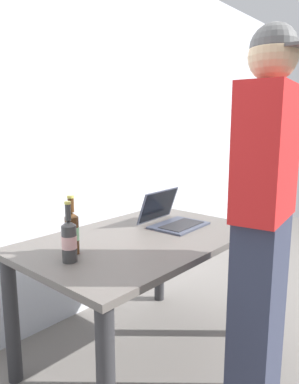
# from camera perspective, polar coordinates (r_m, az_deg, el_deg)

# --- Properties ---
(ground_plane) EXTENTS (8.00, 8.00, 0.00)m
(ground_plane) POSITION_cam_1_polar(r_m,az_deg,el_deg) (2.39, -1.24, -24.44)
(ground_plane) COLOR slate
(ground_plane) RESTS_ON ground
(desk) EXTENTS (1.35, 0.86, 0.75)m
(desk) POSITION_cam_1_polar(r_m,az_deg,el_deg) (2.10, -1.31, -10.43)
(desk) COLOR #56514C
(desk) RESTS_ON ground
(laptop) EXTENTS (0.36, 0.35, 0.22)m
(laptop) POSITION_cam_1_polar(r_m,az_deg,el_deg) (2.29, 3.53, -4.13)
(laptop) COLOR #383D4C
(laptop) RESTS_ON desk
(beer_bottle_green) EXTENTS (0.07, 0.07, 0.29)m
(beer_bottle_green) POSITION_cam_1_polar(r_m,az_deg,el_deg) (1.70, -12.68, -7.47)
(beer_bottle_green) COLOR #333333
(beer_bottle_green) RESTS_ON desk
(beer_bottle_brown) EXTENTS (0.07, 0.07, 0.29)m
(beer_bottle_brown) POSITION_cam_1_polar(r_m,az_deg,el_deg) (1.80, -12.26, -6.16)
(beer_bottle_brown) COLOR #472B14
(beer_bottle_brown) RESTS_ON desk
(person_figure) EXTENTS (0.42, 0.30, 1.78)m
(person_figure) POSITION_cam_1_polar(r_m,az_deg,el_deg) (1.66, 17.60, -5.61)
(person_figure) COLOR #2D3347
(person_figure) RESTS_ON ground
(back_wall) EXTENTS (6.00, 0.10, 2.60)m
(back_wall) POSITION_cam_1_polar(r_m,az_deg,el_deg) (2.52, -13.99, 8.61)
(back_wall) COLOR silver
(back_wall) RESTS_ON ground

